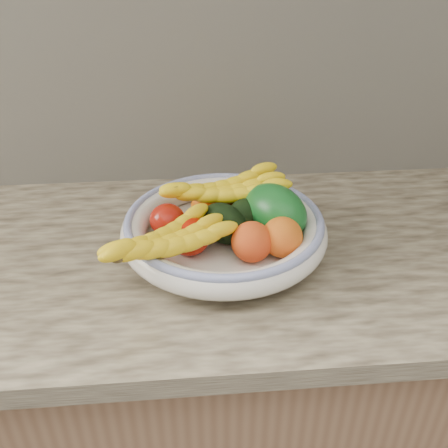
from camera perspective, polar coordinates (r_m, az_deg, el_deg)
kitchen_counter at (r=1.29m, az=-0.10°, el=-18.43°), size 2.44×0.66×1.40m
fruit_bowl at (r=0.95m, az=0.00°, el=-0.59°), size 0.39×0.39×0.08m
clementine_back_left at (r=1.02m, az=-2.43°, el=2.21°), size 0.06×0.06×0.04m
clementine_back_right at (r=1.03m, az=1.75°, el=2.73°), size 0.07×0.07×0.05m
clementine_back_mid at (r=1.00m, az=-0.87°, el=1.84°), size 0.06×0.06×0.05m
tomato_left at (r=0.96m, az=-6.49°, el=0.50°), size 0.08×0.08×0.06m
tomato_near_left at (r=0.90m, az=-4.00°, el=-1.38°), size 0.10×0.10×0.07m
avocado_center at (r=0.93m, az=-0.01°, el=0.08°), size 0.12×0.13×0.07m
avocado_right at (r=0.96m, az=2.37°, el=1.04°), size 0.11×0.11×0.06m
green_mango at (r=0.95m, az=5.78°, el=1.49°), size 0.18×0.19×0.13m
peach_front at (r=0.88m, az=3.20°, el=-2.05°), size 0.08×0.08×0.07m
peach_right at (r=0.89m, az=6.65°, el=-1.50°), size 0.09×0.09×0.07m
banana_bunch_back at (r=0.99m, az=-0.01°, el=3.52°), size 0.28×0.15×0.08m
banana_bunch_front at (r=0.85m, az=-6.59°, el=-2.32°), size 0.27×0.23×0.07m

